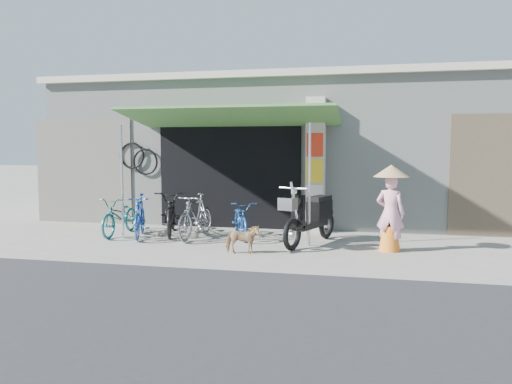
% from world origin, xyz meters
% --- Properties ---
extents(ground, '(80.00, 80.00, 0.00)m').
position_xyz_m(ground, '(0.00, 0.00, 0.00)').
color(ground, gray).
rests_on(ground, ground).
extents(road_strip, '(80.00, 6.00, 0.01)m').
position_xyz_m(road_strip, '(0.00, -4.50, 0.01)').
color(road_strip, '#2E2E31').
rests_on(road_strip, ground).
extents(bicycle_shop, '(12.30, 5.30, 3.66)m').
position_xyz_m(bicycle_shop, '(-0.00, 5.09, 1.83)').
color(bicycle_shop, '#A9AFA7').
rests_on(bicycle_shop, ground).
extents(shop_pillar, '(0.42, 0.44, 3.00)m').
position_xyz_m(shop_pillar, '(0.85, 2.45, 1.50)').
color(shop_pillar, '#BCB2A0').
rests_on(shop_pillar, ground).
extents(awning, '(4.60, 1.88, 2.72)m').
position_xyz_m(awning, '(-0.90, 1.63, 2.51)').
color(awning, '#3B7032').
rests_on(awning, ground).
extents(neighbour_left, '(2.60, 0.06, 2.60)m').
position_xyz_m(neighbour_left, '(-5.00, 2.59, 1.30)').
color(neighbour_left, '#6B665B').
rests_on(neighbour_left, ground).
extents(bike_teal, '(0.59, 1.59, 0.83)m').
position_xyz_m(bike_teal, '(-3.22, 1.07, 0.41)').
color(bike_teal, '#15625D').
rests_on(bike_teal, ground).
extents(bike_blue, '(0.90, 1.58, 0.91)m').
position_xyz_m(bike_blue, '(-2.68, 0.88, 0.46)').
color(bike_blue, navy).
rests_on(bike_blue, ground).
extents(bike_black, '(1.20, 1.95, 0.97)m').
position_xyz_m(bike_black, '(-2.16, 1.38, 0.48)').
color(bike_black, black).
rests_on(bike_black, ground).
extents(bike_silver, '(0.63, 1.62, 0.95)m').
position_xyz_m(bike_silver, '(-1.49, 1.03, 0.47)').
color(bike_silver, '#9A999E').
rests_on(bike_silver, ground).
extents(bike_navy, '(1.07, 1.59, 0.79)m').
position_xyz_m(bike_navy, '(-0.58, 1.27, 0.39)').
color(bike_navy, navy).
rests_on(bike_navy, ground).
extents(street_dog, '(0.66, 0.39, 0.52)m').
position_xyz_m(street_dog, '(-0.18, -0.24, 0.26)').
color(street_dog, '#A06D55').
rests_on(street_dog, ground).
extents(moped, '(0.94, 1.99, 1.17)m').
position_xyz_m(moped, '(0.93, 0.96, 0.53)').
color(moped, black).
rests_on(moped, ground).
extents(nun, '(0.64, 0.64, 1.58)m').
position_xyz_m(nun, '(2.40, 0.57, 0.80)').
color(nun, pink).
rests_on(nun, ground).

